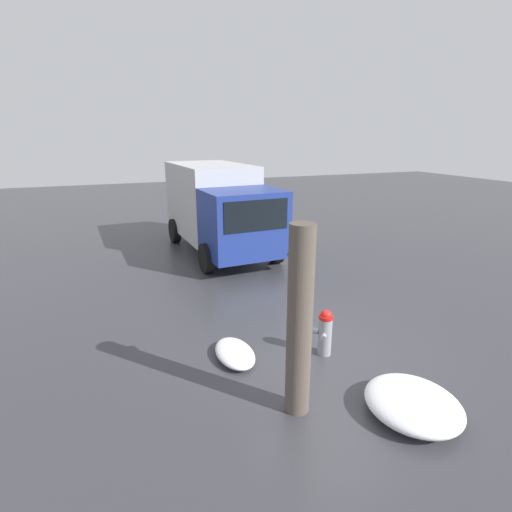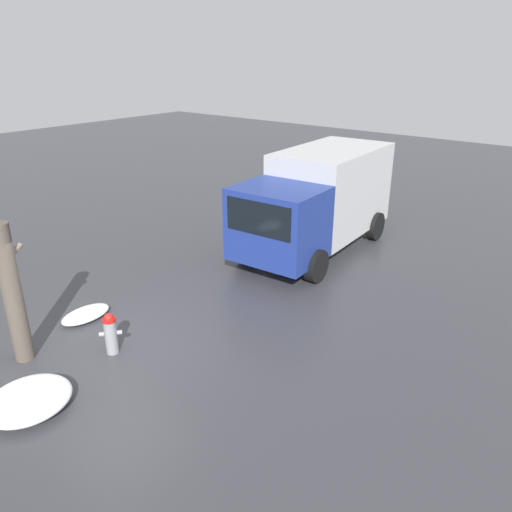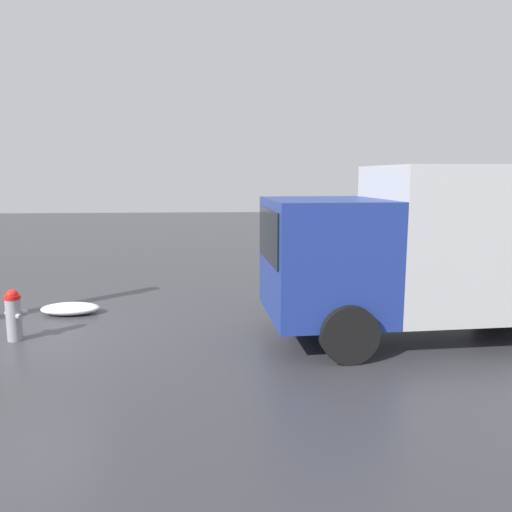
% 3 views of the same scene
% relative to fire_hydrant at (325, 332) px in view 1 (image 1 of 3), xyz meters
% --- Properties ---
extents(ground_plane, '(60.00, 60.00, 0.00)m').
position_rel_fire_hydrant_xyz_m(ground_plane, '(-0.00, -0.00, -0.46)').
color(ground_plane, '#38383D').
extents(fire_hydrant, '(0.41, 0.39, 0.90)m').
position_rel_fire_hydrant_xyz_m(fire_hydrant, '(0.00, 0.00, 0.00)').
color(fire_hydrant, gray).
rests_on(fire_hydrant, ground_plane).
extents(tree_trunk, '(0.56, 0.37, 2.86)m').
position_rel_fire_hydrant_xyz_m(tree_trunk, '(-1.23, 1.20, 0.98)').
color(tree_trunk, brown).
rests_on(tree_trunk, ground_plane).
extents(delivery_truck, '(6.11, 2.85, 2.97)m').
position_rel_fire_hydrant_xyz_m(delivery_truck, '(7.48, -0.16, 1.14)').
color(delivery_truck, navy).
rests_on(delivery_truck, ground_plane).
extents(snow_pile_by_hydrant, '(1.47, 1.34, 0.38)m').
position_rel_fire_hydrant_xyz_m(snow_pile_by_hydrant, '(-1.97, -0.33, -0.28)').
color(snow_pile_by_hydrant, white).
rests_on(snow_pile_by_hydrant, ground_plane).
extents(snow_pile_curbside, '(1.18, 0.67, 0.23)m').
position_rel_fire_hydrant_xyz_m(snow_pile_curbside, '(0.46, 1.62, -0.35)').
color(snow_pile_curbside, white).
rests_on(snow_pile_curbside, ground_plane).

